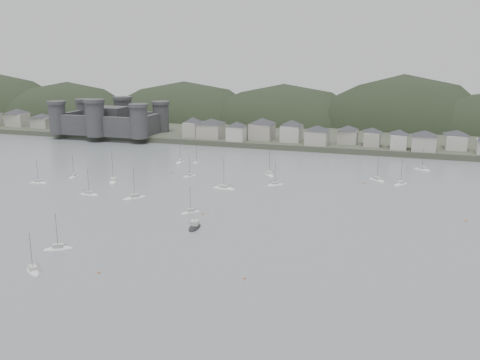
% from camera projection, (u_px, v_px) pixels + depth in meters
% --- Properties ---
extents(ground, '(900.00, 900.00, 0.00)m').
position_uv_depth(ground, '(142.00, 274.00, 127.83)').
color(ground, slate).
rests_on(ground, ground).
extents(far_shore_land, '(900.00, 250.00, 3.00)m').
position_uv_depth(far_shore_land, '(332.00, 121.00, 399.44)').
color(far_shore_land, '#383D2D').
rests_on(far_shore_land, ground).
extents(forested_ridge, '(851.55, 103.94, 102.57)m').
position_uv_depth(forested_ridge, '(332.00, 143.00, 377.37)').
color(forested_ridge, black).
rests_on(forested_ridge, ground).
extents(castle, '(66.00, 43.00, 20.00)m').
position_uv_depth(castle, '(110.00, 120.00, 327.86)').
color(castle, '#38383B').
rests_on(castle, far_shore_land).
extents(waterfront_town, '(451.48, 28.46, 12.92)m').
position_uv_depth(waterfront_town, '(396.00, 136.00, 279.27)').
color(waterfront_town, '#A3A195').
rests_on(waterfront_town, far_shore_land).
extents(sailboat_lead, '(8.35, 6.29, 11.13)m').
position_uv_depth(sailboat_lead, '(422.00, 170.00, 239.41)').
color(sailboat_lead, silver).
rests_on(sailboat_lead, ground).
extents(moored_fleet, '(259.04, 152.66, 13.53)m').
position_uv_depth(moored_fleet, '(197.00, 197.00, 194.45)').
color(moored_fleet, silver).
rests_on(moored_fleet, ground).
extents(motor_launch_far, '(4.01, 8.65, 3.99)m').
position_uv_depth(motor_launch_far, '(195.00, 227.00, 160.93)').
color(motor_launch_far, black).
rests_on(motor_launch_far, ground).
extents(mooring_buoys, '(148.57, 122.96, 0.70)m').
position_uv_depth(mooring_buoys, '(237.00, 204.00, 186.18)').
color(mooring_buoys, '#C87142').
rests_on(mooring_buoys, ground).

